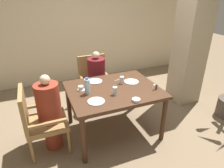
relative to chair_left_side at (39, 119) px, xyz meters
name	(u,v)px	position (x,y,z in m)	size (l,w,h in m)	color
ground_plane	(113,130)	(1.09, 0.00, -0.52)	(16.00, 16.00, 0.00)	#7A664C
wall_back	(75,23)	(1.09, 2.32, 0.88)	(8.00, 0.06, 2.80)	beige
pillar_stone	(192,34)	(2.84, 0.44, 0.83)	(0.49, 0.49, 2.70)	tan
dining_table	(113,94)	(1.09, 0.00, 0.16)	(1.33, 1.07, 0.77)	#422819
chair_left_side	(39,119)	(0.00, 0.00, 0.00)	(0.55, 0.54, 0.96)	olive
diner_in_left_chair	(50,112)	(0.15, 0.00, 0.07)	(0.32, 0.32, 1.13)	maroon
chair_far_side	(95,80)	(1.09, 0.95, 0.00)	(0.54, 0.55, 0.96)	olive
diner_in_far_chair	(97,80)	(1.09, 0.80, 0.06)	(0.32, 0.32, 1.12)	#5B1419
plate_main_left	(96,101)	(0.73, -0.27, 0.26)	(0.22, 0.22, 0.01)	white
plate_main_right	(131,82)	(1.44, 0.10, 0.26)	(0.22, 0.22, 0.01)	white
plate_dessert_center	(95,81)	(0.91, 0.34, 0.26)	(0.22, 0.22, 0.01)	white
teacup_with_saucer	(81,88)	(0.63, 0.13, 0.28)	(0.11, 0.11, 0.06)	white
bowl_small	(136,100)	(1.22, -0.46, 0.27)	(0.11, 0.11, 0.04)	white
water_bottle	(87,86)	(0.69, -0.01, 0.36)	(0.08, 0.08, 0.24)	#A3C6DB
glass_tall_near	(122,80)	(1.27, 0.12, 0.31)	(0.06, 0.06, 0.11)	silver
glass_tall_mid	(115,91)	(1.03, -0.18, 0.31)	(0.06, 0.06, 0.11)	silver
salt_shaker	(154,87)	(1.62, -0.26, 0.29)	(0.03, 0.03, 0.08)	white
pepper_shaker	(156,87)	(1.66, -0.26, 0.29)	(0.03, 0.03, 0.08)	#4C3D2D
fork_beside_plate	(120,79)	(1.31, 0.27, 0.25)	(0.18, 0.07, 0.00)	silver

